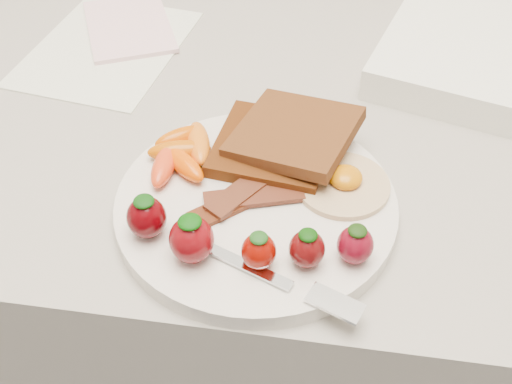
# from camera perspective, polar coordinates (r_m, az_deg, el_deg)

# --- Properties ---
(counter) EXTENTS (2.00, 0.60, 0.90)m
(counter) POSITION_cam_1_polar(r_m,az_deg,el_deg) (1.08, 1.52, -12.11)
(counter) COLOR gray
(counter) RESTS_ON ground
(plate) EXTENTS (0.27, 0.27, 0.02)m
(plate) POSITION_cam_1_polar(r_m,az_deg,el_deg) (0.62, 0.00, -1.25)
(plate) COLOR silver
(plate) RESTS_ON counter
(toast_lower) EXTENTS (0.13, 0.13, 0.01)m
(toast_lower) POSITION_cam_1_polar(r_m,az_deg,el_deg) (0.66, 1.50, 4.08)
(toast_lower) COLOR #3E1F0A
(toast_lower) RESTS_ON plate
(toast_upper) EXTENTS (0.14, 0.14, 0.03)m
(toast_upper) POSITION_cam_1_polar(r_m,az_deg,el_deg) (0.65, 3.44, 5.26)
(toast_upper) COLOR #44220E
(toast_upper) RESTS_ON toast_lower
(fried_egg) EXTENTS (0.09, 0.09, 0.02)m
(fried_egg) POSITION_cam_1_polar(r_m,az_deg,el_deg) (0.63, 7.78, 0.82)
(fried_egg) COLOR #F6E2C3
(fried_egg) RESTS_ON plate
(bacon_strips) EXTENTS (0.11, 0.10, 0.01)m
(bacon_strips) POSITION_cam_1_polar(r_m,az_deg,el_deg) (0.61, -0.92, -0.30)
(bacon_strips) COLOR black
(bacon_strips) RESTS_ON plate
(baby_carrots) EXTENTS (0.07, 0.10, 0.02)m
(baby_carrots) POSITION_cam_1_polar(r_m,az_deg,el_deg) (0.65, -6.61, 3.55)
(baby_carrots) COLOR #C35501
(baby_carrots) RESTS_ON plate
(strawberries) EXTENTS (0.22, 0.06, 0.05)m
(strawberries) POSITION_cam_1_polar(r_m,az_deg,el_deg) (0.55, -1.90, -4.07)
(strawberries) COLOR #490105
(strawberries) RESTS_ON plate
(fork) EXTENTS (0.17, 0.08, 0.00)m
(fork) POSITION_cam_1_polar(r_m,az_deg,el_deg) (0.55, 2.03, -7.74)
(fork) COLOR silver
(fork) RESTS_ON plate
(paper_sheet) EXTENTS (0.21, 0.26, 0.00)m
(paper_sheet) POSITION_cam_1_polar(r_m,az_deg,el_deg) (0.87, -13.10, 12.38)
(paper_sheet) COLOR white
(paper_sheet) RESTS_ON counter
(notepad) EXTENTS (0.16, 0.19, 0.01)m
(notepad) POSITION_cam_1_polar(r_m,az_deg,el_deg) (0.91, -11.23, 14.24)
(notepad) COLOR #F5C3C9
(notepad) RESTS_ON paper_sheet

